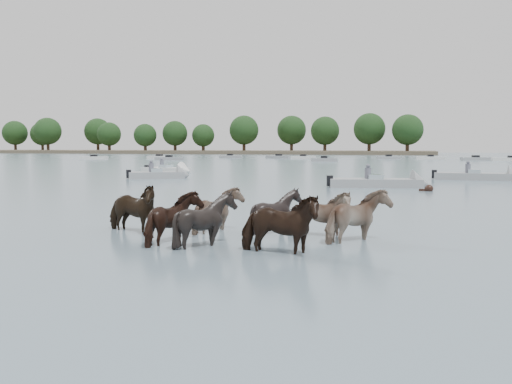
# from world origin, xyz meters

# --- Properties ---
(ground) EXTENTS (400.00, 400.00, 0.00)m
(ground) POSITION_xyz_m (0.00, 0.00, 0.00)
(ground) COLOR slate
(ground) RESTS_ON ground
(shoreline) EXTENTS (160.00, 30.00, 1.00)m
(shoreline) POSITION_xyz_m (-70.00, 150.00, 0.50)
(shoreline) COLOR #4C4233
(shoreline) RESTS_ON ground
(pony_herd) EXTENTS (7.86, 3.67, 1.56)m
(pony_herd) POSITION_xyz_m (0.59, 1.58, 0.51)
(pony_herd) COLOR black
(pony_herd) RESTS_ON ground
(swimming_pony) EXTENTS (0.72, 0.44, 0.44)m
(swimming_pony) POSITION_xyz_m (5.26, 17.97, 0.10)
(swimming_pony) COLOR black
(swimming_pony) RESTS_ON ground
(motorboat_a) EXTENTS (4.55, 3.63, 1.92)m
(motorboat_a) POSITION_xyz_m (-12.76, 24.08, 0.23)
(motorboat_a) COLOR gray
(motorboat_a) RESTS_ON ground
(motorboat_b) EXTENTS (5.81, 2.84, 1.92)m
(motorboat_b) POSITION_xyz_m (3.17, 20.16, 0.23)
(motorboat_b) COLOR gray
(motorboat_b) RESTS_ON ground
(motorboat_c) EXTENTS (5.89, 1.83, 1.92)m
(motorboat_c) POSITION_xyz_m (9.28, 28.76, 0.22)
(motorboat_c) COLOR gray
(motorboat_c) RESTS_ON ground
(motorboat_f) EXTENTS (4.89, 2.43, 1.92)m
(motorboat_f) POSITION_xyz_m (-15.61, 31.06, 0.23)
(motorboat_f) COLOR silver
(motorboat_f) RESTS_ON ground
(distant_flotilla) EXTENTS (104.83, 21.11, 0.93)m
(distant_flotilla) POSITION_xyz_m (0.70, 80.77, 0.26)
(distant_flotilla) COLOR silver
(distant_flotilla) RESTS_ON ground
(treeline) EXTENTS (152.18, 23.63, 12.46)m
(treeline) POSITION_xyz_m (-71.12, 150.39, 7.11)
(treeline) COLOR #382619
(treeline) RESTS_ON ground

